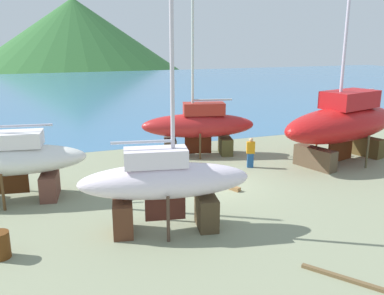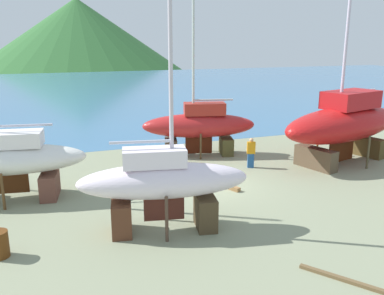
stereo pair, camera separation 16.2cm
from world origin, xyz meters
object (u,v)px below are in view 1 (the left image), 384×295
at_px(worker, 251,152).
at_px(sailboat_small_center, 7,161).
at_px(barrel_by_slipway, 0,245).
at_px(sailboat_large_starboard, 343,123).
at_px(sailboat_far_slipway, 164,182).
at_px(sailboat_mid_port, 199,125).

bearing_deg(worker, sailboat_small_center, -67.74).
relative_size(sailboat_small_center, barrel_by_slipway, 11.26).
distance_m(sailboat_large_starboard, sailboat_small_center, 17.68).
bearing_deg(barrel_by_slipway, sailboat_far_slipway, 0.65).
bearing_deg(barrel_by_slipway, worker, 25.71).
distance_m(sailboat_large_starboard, barrel_by_slipway, 18.59).
bearing_deg(sailboat_far_slipway, sailboat_mid_port, 72.59).
bearing_deg(sailboat_large_starboard, sailboat_mid_port, -45.23).
xyz_separation_m(sailboat_mid_port, worker, (1.72, -3.44, -0.97)).
bearing_deg(sailboat_mid_port, sailboat_large_starboard, 164.69).
relative_size(sailboat_far_slipway, sailboat_mid_port, 0.99).
height_order(sailboat_large_starboard, sailboat_far_slipway, sailboat_large_starboard).
bearing_deg(sailboat_large_starboard, sailboat_far_slipway, 7.40).
distance_m(sailboat_far_slipway, worker, 8.93).
bearing_deg(barrel_by_slipway, sailboat_mid_port, 41.59).
bearing_deg(sailboat_far_slipway, sailboat_large_starboard, 33.52).
xyz_separation_m(sailboat_far_slipway, barrel_by_slipway, (-5.56, -0.06, -1.44)).
xyz_separation_m(sailboat_large_starboard, sailboat_small_center, (-17.67, 0.15, -0.49)).
height_order(sailboat_far_slipway, worker, sailboat_far_slipway).
relative_size(sailboat_far_slipway, worker, 6.91).
height_order(sailboat_far_slipway, sailboat_small_center, sailboat_far_slipway).
bearing_deg(sailboat_large_starboard, worker, -22.71).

